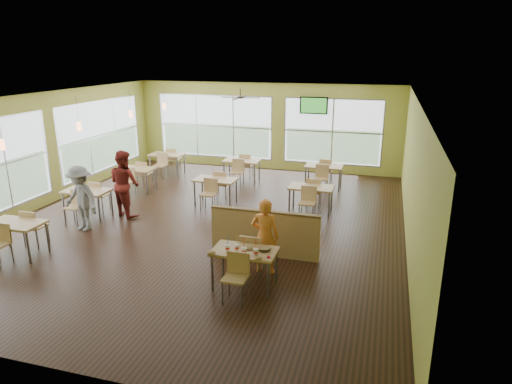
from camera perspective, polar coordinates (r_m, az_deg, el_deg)
room at (r=11.59m, az=-6.49°, el=3.68°), size 12.00×12.04×3.20m
window_bays at (r=15.44m, az=-11.27°, el=6.36°), size 9.24×10.24×2.38m
main_table at (r=8.58m, az=-1.45°, el=-8.00°), size 1.22×1.52×0.87m
half_wall_divider at (r=9.90m, az=1.09°, el=-5.14°), size 2.40×0.14×1.04m
dining_tables at (r=13.76m, az=-7.70°, el=1.61°), size 6.92×8.72×0.87m
pendant_lights at (r=13.53m, az=-18.27°, el=8.55°), size 0.11×7.31×0.86m
ceiling_fan at (r=14.15m, az=-1.97°, el=11.74°), size 1.25×1.25×0.29m
tv_backwall at (r=16.60m, az=7.23°, el=10.69°), size 1.00×0.07×0.60m
man_plaid at (r=9.06m, az=1.13°, el=-5.56°), size 0.57×0.37×1.55m
patron_maroon at (r=12.69m, az=-16.12°, el=1.04°), size 1.08×0.98×1.80m
patron_grey at (r=12.01m, az=-21.06°, el=-0.75°), size 1.19×0.87×1.64m
cup_blue at (r=8.47m, az=-3.58°, el=-6.98°), size 0.09×0.09×0.33m
cup_yellow at (r=8.48m, az=-2.41°, el=-6.94°), size 0.09×0.09×0.33m
cup_red_near at (r=8.32m, az=-1.51°, el=-7.36°), size 0.10×0.10×0.36m
cup_red_far at (r=8.28m, az=-0.01°, el=-7.50°), size 0.10×0.10×0.35m
food_basket at (r=8.51m, az=1.01°, el=-7.08°), size 0.26×0.26×0.06m
ketchup_cup at (r=8.23m, az=1.59°, el=-8.13°), size 0.06×0.06×0.03m
wrapper_left at (r=8.43m, az=-5.61°, el=-7.50°), size 0.20×0.19×0.04m
wrapper_mid at (r=8.56m, az=-0.88°, el=-7.01°), size 0.21×0.19×0.04m
wrapper_right at (r=8.19m, az=0.30°, el=-8.21°), size 0.18×0.17×0.04m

